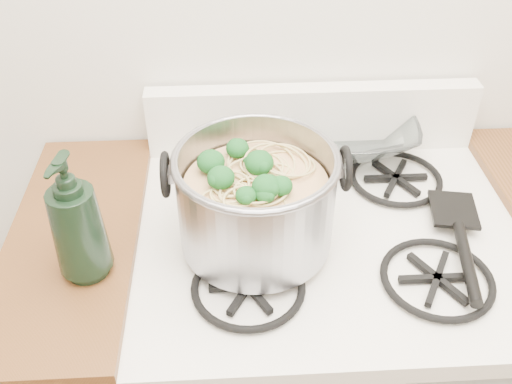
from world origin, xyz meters
name	(u,v)px	position (x,y,z in m)	size (l,w,h in m)	color
gas_range	(315,369)	(0.00, 1.26, 0.44)	(0.76, 0.66, 0.92)	white
counter_left	(110,372)	(-0.51, 1.26, 0.46)	(0.25, 0.65, 0.92)	silver
stock_pot	(256,202)	(-0.15, 1.23, 1.01)	(0.33, 0.30, 0.20)	#95969D
spatula	(454,207)	(0.25, 1.28, 0.94)	(0.29, 0.31, 0.02)	black
glass_bowl	(351,138)	(0.09, 1.54, 0.94)	(0.12, 0.12, 0.03)	white
bottle	(75,218)	(-0.46, 1.16, 1.04)	(0.10, 0.10, 0.25)	black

